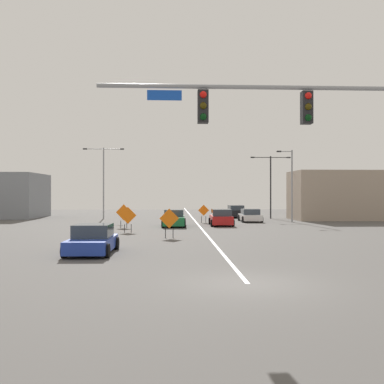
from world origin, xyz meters
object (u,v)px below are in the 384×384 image
at_px(street_lamp_near_left, 291,182).
at_px(construction_sign_left_shoulder, 124,213).
at_px(traffic_signal_assembly, 363,122).
at_px(car_blue_approaching, 92,240).
at_px(car_black_distant, 236,212).
at_px(car_red_mid, 221,218).
at_px(car_green_passing, 174,219).
at_px(car_white_near, 250,216).
at_px(construction_sign_right_shoulder, 128,216).
at_px(street_lamp_near_right, 271,180).
at_px(construction_sign_median_far, 204,211).
at_px(construction_sign_right_lane, 169,220).
at_px(street_lamp_far_left, 104,176).

xyz_separation_m(street_lamp_near_left, construction_sign_left_shoulder, (-16.17, -6.07, -2.83)).
xyz_separation_m(traffic_signal_assembly, street_lamp_near_left, (5.83, 29.38, -1.17)).
relative_size(car_blue_approaching, car_black_distant, 1.06).
distance_m(car_red_mid, car_green_passing, 4.37).
bearing_deg(car_white_near, construction_sign_right_shoulder, -134.13).
distance_m(street_lamp_near_right, car_green_passing, 16.63).
bearing_deg(street_lamp_near_left, construction_sign_left_shoulder, -159.41).
distance_m(traffic_signal_assembly, construction_sign_right_shoulder, 21.56).
relative_size(street_lamp_near_left, car_blue_approaching, 1.75).
bearing_deg(construction_sign_right_shoulder, car_red_mid, 39.41).
distance_m(street_lamp_near_right, construction_sign_median_far, 11.25).
bearing_deg(construction_sign_right_shoulder, construction_sign_right_lane, -54.16).
xyz_separation_m(street_lamp_near_left, construction_sign_median_far, (-8.88, -0.10, -2.93)).
bearing_deg(street_lamp_far_left, construction_sign_left_shoulder, -73.96).
height_order(street_lamp_near_right, car_red_mid, street_lamp_near_right).
relative_size(traffic_signal_assembly, construction_sign_right_lane, 7.04).
distance_m(street_lamp_near_left, car_red_mid, 9.22).
height_order(street_lamp_near_left, car_blue_approaching, street_lamp_near_left).
relative_size(car_green_passing, car_black_distant, 1.12).
bearing_deg(street_lamp_near_left, car_white_near, 161.47).
bearing_deg(street_lamp_far_left, construction_sign_median_far, -33.52).
bearing_deg(car_white_near, street_lamp_far_left, 159.67).
xyz_separation_m(car_green_passing, car_blue_approaching, (-4.03, -17.05, -0.05)).
bearing_deg(construction_sign_right_lane, street_lamp_near_left, 50.51).
bearing_deg(street_lamp_near_left, street_lamp_near_right, 94.54).
distance_m(traffic_signal_assembly, car_green_passing, 25.60).
bearing_deg(street_lamp_near_right, car_black_distant, 148.68).
height_order(construction_sign_left_shoulder, car_white_near, construction_sign_left_shoulder).
bearing_deg(car_green_passing, car_blue_approaching, -103.31).
distance_m(construction_sign_left_shoulder, construction_sign_median_far, 9.43).
xyz_separation_m(car_red_mid, car_white_near, (3.64, 5.38, -0.10)).
height_order(construction_sign_right_shoulder, car_red_mid, construction_sign_right_shoulder).
relative_size(traffic_signal_assembly, car_black_distant, 3.44).
bearing_deg(traffic_signal_assembly, street_lamp_near_right, 81.63).
bearing_deg(construction_sign_median_far, car_green_passing, -121.75).
bearing_deg(car_red_mid, car_blue_approaching, -114.94).
distance_m(construction_sign_right_shoulder, car_blue_approaching, 11.52).
relative_size(construction_sign_left_shoulder, car_green_passing, 0.45).
xyz_separation_m(street_lamp_near_right, car_white_near, (-3.40, -5.34, -3.85)).
bearing_deg(street_lamp_near_right, street_lamp_far_left, 178.19).
height_order(street_lamp_near_right, car_white_near, street_lamp_near_right).
distance_m(car_red_mid, car_black_distant, 13.43).
distance_m(street_lamp_far_left, car_black_distant, 16.35).
xyz_separation_m(traffic_signal_assembly, construction_sign_left_shoulder, (-10.33, 23.30, -4.00)).
xyz_separation_m(car_white_near, car_blue_approaching, (-11.96, -23.28, 0.02)).
xyz_separation_m(street_lamp_near_right, construction_sign_right_shoulder, (-14.83, -17.13, -3.28)).
xyz_separation_m(street_lamp_near_right, car_green_passing, (-11.33, -11.58, -3.78)).
bearing_deg(construction_sign_median_far, car_red_mid, -71.77).
xyz_separation_m(street_lamp_near_left, car_black_distant, (-4.31, 8.96, -3.35)).
bearing_deg(car_white_near, car_black_distant, 92.87).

